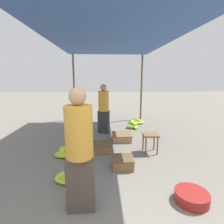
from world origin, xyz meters
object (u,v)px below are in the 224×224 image
Objects in this scene: stool at (150,138)px; banana_pile_left_2 at (66,152)px; crate_near at (102,147)px; basin_black at (192,197)px; banana_pile_left_0 at (70,176)px; crate_mid at (122,137)px; banana_pile_right_0 at (133,126)px; crate_far at (123,162)px; shopper_walking_mid at (104,108)px; banana_pile_left_1 at (76,141)px; banana_pile_right_1 at (136,122)px; vendor_foreground at (80,150)px.

banana_pile_left_2 is at bearing -177.34° from stool.
basin_black is at bearing -54.67° from crate_near.
banana_pile_left_0 is 1.02× the size of banana_pile_left_2.
banana_pile_left_2 is at bearing -145.71° from crate_mid.
banana_pile_left_0 is at bearing -74.44° from banana_pile_left_2.
banana_pile_right_0 is (1.63, 3.08, 0.02)m from banana_pile_left_0.
banana_pile_right_0 is (-0.06, 2.01, -0.28)m from stool.
banana_pile_right_0 is at bearing 60.00° from crate_near.
stool is at bearing 43.19° from crate_far.
shopper_walking_mid is (-1.03, -0.46, 0.72)m from banana_pile_right_0.
stool is 2.03m from banana_pile_right_0.
banana_pile_right_1 reaches higher than banana_pile_left_1.
crate_near is at bearing 173.47° from stool.
crate_mid is (-0.74, 2.55, 0.02)m from basin_black.
banana_pile_left_0 is 0.32× the size of shopper_walking_mid.
crate_near is (0.27, 1.89, -0.76)m from vendor_foreground.
banana_pile_right_1 is (2.14, 2.78, -0.02)m from banana_pile_left_2.
basin_black is at bearing -49.40° from banana_pile_left_1.
basin_black is at bearing -37.29° from banana_pile_left_2.
shopper_walking_mid is (-0.50, 0.71, 0.71)m from crate_mid.
banana_pile_left_2 reaches higher than crate_near.
crate_near is (0.55, 1.20, 0.03)m from banana_pile_left_0.
crate_far reaches higher than banana_pile_right_1.
vendor_foreground is at bearing -98.08° from crate_near.
crate_near is 0.30× the size of shopper_walking_mid.
crate_far is at bearing -136.81° from stool.
banana_pile_right_1 is at bearing 52.45° from banana_pile_left_2.
banana_pile_left_2 is 3.50m from banana_pile_right_1.
basin_black is 2.25m from crate_near.
shopper_walking_mid is at bearing -156.09° from banana_pile_right_0.
vendor_foreground is 3.33× the size of banana_pile_left_2.
banana_pile_right_1 is 1.41× the size of crate_far.
crate_mid reaches higher than banana_pile_left_0.
basin_black is 2.65m from crate_mid.
vendor_foreground is at bearing -68.19° from banana_pile_left_0.
banana_pile_left_0 is at bearing -102.85° from shopper_walking_mid.
crate_far is at bearing -95.29° from crate_mid.
banana_pile_left_2 is 1.06× the size of crate_near.
crate_near is (-1.30, 1.83, 0.02)m from basin_black.
vendor_foreground is at bearing -109.77° from banana_pile_right_0.
banana_pile_left_2 is at bearing 154.16° from crate_far.
banana_pile_right_1 is at bearing 89.74° from basin_black.
crate_near is at bearing -127.88° from crate_mid.
banana_pile_right_0 reaches higher than banana_pile_right_1.
crate_mid is 1.12m from shopper_walking_mid.
stool is 0.93× the size of banana_pile_left_2.
banana_pile_left_0 is 2.20m from crate_mid.
banana_pile_right_1 is (1.59, 4.44, -0.79)m from vendor_foreground.
banana_pile_right_1 is (2.02, 2.06, -0.00)m from banana_pile_left_1.
crate_far is at bearing 21.55° from banana_pile_left_0.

